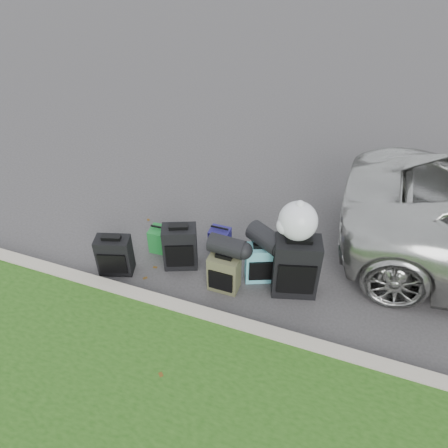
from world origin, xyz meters
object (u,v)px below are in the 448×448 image
(suitcase_large_black_left, at_px, (180,247))
(suitcase_large_black_right, at_px, (296,267))
(suitcase_small_black, at_px, (115,255))
(suitcase_olive, at_px, (224,273))
(suitcase_teal, at_px, (260,263))
(tote_navy, at_px, (220,238))
(tote_green, at_px, (162,239))

(suitcase_large_black_left, bearing_deg, suitcase_large_black_right, -20.16)
(suitcase_small_black, distance_m, suitcase_olive, 1.49)
(suitcase_teal, xyz_separation_m, tote_navy, (-0.72, 0.41, -0.12))
(tote_green, relative_size, tote_navy, 1.18)
(suitcase_large_black_left, bearing_deg, suitcase_teal, -15.87)
(suitcase_teal, bearing_deg, suitcase_large_black_right, -30.28)
(suitcase_large_black_left, xyz_separation_m, tote_green, (-0.38, 0.20, -0.14))
(suitcase_large_black_left, distance_m, tote_navy, 0.67)
(suitcase_small_black, distance_m, suitcase_teal, 1.93)
(suitcase_teal, bearing_deg, suitcase_large_black_left, 163.97)
(tote_green, height_order, tote_navy, tote_green)
(suitcase_small_black, xyz_separation_m, suitcase_olive, (1.47, 0.20, -0.02))
(suitcase_large_black_right, relative_size, tote_green, 2.30)
(suitcase_small_black, bearing_deg, suitcase_large_black_left, 10.86)
(suitcase_large_black_left, xyz_separation_m, tote_navy, (0.37, 0.54, -0.17))
(tote_green, bearing_deg, suitcase_teal, -6.93)
(suitcase_teal, xyz_separation_m, tote_green, (-1.47, 0.08, -0.09))
(suitcase_olive, bearing_deg, suitcase_teal, 40.01)
(suitcase_teal, height_order, suitcase_large_black_right, suitcase_large_black_right)
(suitcase_large_black_right, bearing_deg, tote_green, 159.85)
(suitcase_olive, height_order, suitcase_large_black_right, suitcase_large_black_right)
(suitcase_small_black, bearing_deg, tote_navy, 22.66)
(suitcase_large_black_left, xyz_separation_m, suitcase_teal, (1.09, 0.12, -0.05))
(suitcase_large_black_left, xyz_separation_m, suitcase_large_black_right, (1.56, 0.06, 0.09))
(suitcase_olive, height_order, tote_green, suitcase_olive)
(suitcase_small_black, distance_m, suitcase_large_black_left, 0.87)
(suitcase_small_black, bearing_deg, suitcase_olive, -9.17)
(suitcase_olive, bearing_deg, tote_green, 159.44)
(suitcase_large_black_right, bearing_deg, suitcase_teal, 156.19)
(suitcase_olive, xyz_separation_m, suitcase_teal, (0.38, 0.33, 0.01))
(suitcase_large_black_left, height_order, suitcase_teal, suitcase_large_black_left)
(suitcase_large_black_right, bearing_deg, suitcase_olive, -178.99)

